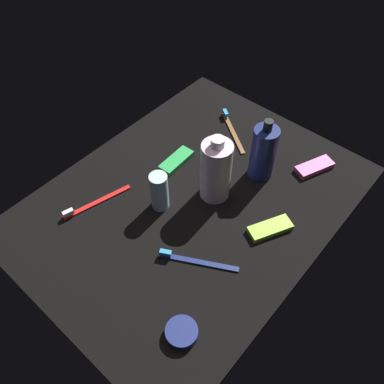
{
  "coord_description": "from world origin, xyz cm",
  "views": [
    {
      "loc": [
        -47.63,
        -41.5,
        78.59
      ],
      "look_at": [
        0.0,
        0.0,
        3.0
      ],
      "focal_mm": 37.74,
      "sensor_mm": 36.0,
      "label": 1
    }
  ],
  "objects_px": {
    "cream_tin_left": "(182,332)",
    "toothbrush_brown": "(232,129)",
    "toothbrush_navy": "(194,260)",
    "toothbrush_red": "(93,203)",
    "snack_bar_lime": "(270,228)",
    "snack_bar_pink": "(314,167)",
    "lotion_bottle": "(263,153)",
    "snack_bar_green": "(176,161)",
    "bodywash_bottle": "(216,170)",
    "deodorant_stick": "(159,191)"
  },
  "relations": [
    {
      "from": "cream_tin_left",
      "to": "toothbrush_brown",
      "type": "bearing_deg",
      "value": 28.24
    },
    {
      "from": "toothbrush_navy",
      "to": "toothbrush_red",
      "type": "xyz_separation_m",
      "value": [
        -0.04,
        0.29,
        0.0
      ]
    },
    {
      "from": "deodorant_stick",
      "to": "toothbrush_brown",
      "type": "height_order",
      "value": "deodorant_stick"
    },
    {
      "from": "snack_bar_green",
      "to": "snack_bar_lime",
      "type": "bearing_deg",
      "value": -95.78
    },
    {
      "from": "toothbrush_brown",
      "to": "cream_tin_left",
      "type": "distance_m",
      "value": 0.61
    },
    {
      "from": "snack_bar_green",
      "to": "cream_tin_left",
      "type": "xyz_separation_m",
      "value": [
        -0.34,
        -0.32,
        0.0
      ]
    },
    {
      "from": "snack_bar_pink",
      "to": "snack_bar_green",
      "type": "height_order",
      "value": "same"
    },
    {
      "from": "toothbrush_red",
      "to": "snack_bar_lime",
      "type": "height_order",
      "value": "toothbrush_red"
    },
    {
      "from": "toothbrush_brown",
      "to": "snack_bar_pink",
      "type": "xyz_separation_m",
      "value": [
        0.02,
        -0.26,
        0.0
      ]
    },
    {
      "from": "toothbrush_brown",
      "to": "cream_tin_left",
      "type": "bearing_deg",
      "value": -151.76
    },
    {
      "from": "lotion_bottle",
      "to": "snack_bar_lime",
      "type": "bearing_deg",
      "value": -137.06
    },
    {
      "from": "deodorant_stick",
      "to": "cream_tin_left",
      "type": "height_order",
      "value": "deodorant_stick"
    },
    {
      "from": "toothbrush_navy",
      "to": "cream_tin_left",
      "type": "bearing_deg",
      "value": -147.32
    },
    {
      "from": "toothbrush_navy",
      "to": "snack_bar_lime",
      "type": "height_order",
      "value": "toothbrush_navy"
    },
    {
      "from": "deodorant_stick",
      "to": "snack_bar_pink",
      "type": "relative_size",
      "value": 1.01
    },
    {
      "from": "toothbrush_red",
      "to": "snack_bar_lime",
      "type": "xyz_separation_m",
      "value": [
        0.22,
        -0.37,
        0.0
      ]
    },
    {
      "from": "toothbrush_red",
      "to": "snack_bar_pink",
      "type": "height_order",
      "value": "toothbrush_red"
    },
    {
      "from": "lotion_bottle",
      "to": "deodorant_stick",
      "type": "xyz_separation_m",
      "value": [
        -0.25,
        0.12,
        -0.03
      ]
    },
    {
      "from": "deodorant_stick",
      "to": "snack_bar_green",
      "type": "xyz_separation_m",
      "value": [
        0.13,
        0.07,
        -0.05
      ]
    },
    {
      "from": "deodorant_stick",
      "to": "toothbrush_navy",
      "type": "bearing_deg",
      "value": -111.88
    },
    {
      "from": "cream_tin_left",
      "to": "toothbrush_red",
      "type": "bearing_deg",
      "value": 75.73
    },
    {
      "from": "deodorant_stick",
      "to": "toothbrush_navy",
      "type": "xyz_separation_m",
      "value": [
        -0.07,
        -0.17,
        -0.05
      ]
    },
    {
      "from": "lotion_bottle",
      "to": "toothbrush_red",
      "type": "bearing_deg",
      "value": 144.74
    },
    {
      "from": "toothbrush_brown",
      "to": "snack_bar_pink",
      "type": "relative_size",
      "value": 1.49
    },
    {
      "from": "bodywash_bottle",
      "to": "deodorant_stick",
      "type": "bearing_deg",
      "value": 147.22
    },
    {
      "from": "snack_bar_green",
      "to": "cream_tin_left",
      "type": "relative_size",
      "value": 1.61
    },
    {
      "from": "toothbrush_brown",
      "to": "toothbrush_red",
      "type": "height_order",
      "value": "same"
    },
    {
      "from": "cream_tin_left",
      "to": "lotion_bottle",
      "type": "bearing_deg",
      "value": 16.22
    },
    {
      "from": "snack_bar_lime",
      "to": "cream_tin_left",
      "type": "bearing_deg",
      "value": -151.66
    },
    {
      "from": "toothbrush_brown",
      "to": "lotion_bottle",
      "type": "bearing_deg",
      "value": -119.32
    },
    {
      "from": "deodorant_stick",
      "to": "cream_tin_left",
      "type": "distance_m",
      "value": 0.33
    },
    {
      "from": "lotion_bottle",
      "to": "snack_bar_green",
      "type": "height_order",
      "value": "lotion_bottle"
    },
    {
      "from": "toothbrush_red",
      "to": "cream_tin_left",
      "type": "xyz_separation_m",
      "value": [
        -0.1,
        -0.38,
        0.0
      ]
    },
    {
      "from": "toothbrush_navy",
      "to": "snack_bar_pink",
      "type": "distance_m",
      "value": 0.43
    },
    {
      "from": "bodywash_bottle",
      "to": "snack_bar_lime",
      "type": "distance_m",
      "value": 0.19
    },
    {
      "from": "snack_bar_pink",
      "to": "cream_tin_left",
      "type": "xyz_separation_m",
      "value": [
        -0.56,
        -0.03,
        0.0
      ]
    },
    {
      "from": "bodywash_bottle",
      "to": "snack_bar_green",
      "type": "height_order",
      "value": "bodywash_bottle"
    },
    {
      "from": "deodorant_stick",
      "to": "toothbrush_brown",
      "type": "distance_m",
      "value": 0.34
    },
    {
      "from": "toothbrush_navy",
      "to": "snack_bar_lime",
      "type": "distance_m",
      "value": 0.2
    },
    {
      "from": "toothbrush_brown",
      "to": "snack_bar_green",
      "type": "height_order",
      "value": "toothbrush_brown"
    },
    {
      "from": "toothbrush_navy",
      "to": "lotion_bottle",
      "type": "bearing_deg",
      "value": 7.74
    },
    {
      "from": "toothbrush_navy",
      "to": "toothbrush_brown",
      "type": "distance_m",
      "value": 0.45
    },
    {
      "from": "toothbrush_navy",
      "to": "snack_bar_lime",
      "type": "bearing_deg",
      "value": -23.64
    },
    {
      "from": "deodorant_stick",
      "to": "toothbrush_navy",
      "type": "height_order",
      "value": "deodorant_stick"
    },
    {
      "from": "toothbrush_navy",
      "to": "snack_bar_green",
      "type": "bearing_deg",
      "value": 49.61
    },
    {
      "from": "toothbrush_navy",
      "to": "snack_bar_lime",
      "type": "xyz_separation_m",
      "value": [
        0.18,
        -0.08,
        0.0
      ]
    },
    {
      "from": "lotion_bottle",
      "to": "snack_bar_green",
      "type": "xyz_separation_m",
      "value": [
        -0.11,
        0.19,
        -0.07
      ]
    },
    {
      "from": "deodorant_stick",
      "to": "snack_bar_green",
      "type": "bearing_deg",
      "value": 27.39
    },
    {
      "from": "bodywash_bottle",
      "to": "snack_bar_pink",
      "type": "height_order",
      "value": "bodywash_bottle"
    },
    {
      "from": "deodorant_stick",
      "to": "lotion_bottle",
      "type": "bearing_deg",
      "value": -26.7
    }
  ]
}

